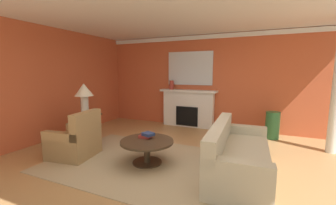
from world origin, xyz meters
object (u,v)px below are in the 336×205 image
vase_mantel_left (172,85)px  sofa (237,157)px  side_table (86,126)px  coffee_table (147,146)px  fireplace (188,109)px  mantel_mirror (190,68)px  table_lamp (84,93)px  armchair_near_window (76,142)px  vase_tall_corner (272,125)px

vase_mantel_left → sofa: bearing=-48.6°
side_table → vase_mantel_left: vase_mantel_left is taller
coffee_table → vase_mantel_left: bearing=104.2°
fireplace → mantel_mirror: (0.00, 0.12, 1.28)m
coffee_table → table_lamp: 2.23m
armchair_near_window → fireplace: bearing=68.2°
coffee_table → table_lamp: (-1.99, 0.49, 0.89)m
coffee_table → table_lamp: table_lamp is taller
sofa → table_lamp: bearing=176.4°
sofa → table_lamp: size_ratio=2.85×
table_lamp → vase_mantel_left: bearing=62.7°
mantel_mirror → vase_mantel_left: (-0.55, -0.17, -0.52)m
vase_mantel_left → fireplace: bearing=5.1°
vase_tall_corner → vase_mantel_left: bearing=175.2°
fireplace → mantel_mirror: 1.28m
table_lamp → mantel_mirror: bearing=55.2°
armchair_near_window → table_lamp: 1.31m
sofa → side_table: sofa is taller
side_table → vase_mantel_left: bearing=62.7°
fireplace → side_table: (-1.80, -2.48, -0.15)m
mantel_mirror → fireplace: bearing=-90.0°
vase_tall_corner → mantel_mirror: bearing=170.1°
sofa → armchair_near_window: 3.15m
mantel_mirror → side_table: (-1.80, -2.60, -1.43)m
mantel_mirror → vase_tall_corner: 2.85m
armchair_near_window → vase_tall_corner: size_ratio=1.35×
sofa → table_lamp: table_lamp is taller
fireplace → armchair_near_window: (-1.31, -3.27, -0.25)m
fireplace → mantel_mirror: bearing=90.0°
mantel_mirror → coffee_table: mantel_mirror is taller
vase_tall_corner → coffee_table: bearing=-129.7°
fireplace → vase_mantel_left: (-0.55, -0.05, 0.75)m
sofa → table_lamp: 3.72m
coffee_table → side_table: bearing=166.2°
armchair_near_window → coffee_table: (1.50, 0.30, 0.03)m
armchair_near_window → sofa: bearing=10.4°
side_table → vase_mantel_left: (1.25, 2.43, 0.91)m
armchair_near_window → side_table: bearing=122.1°
mantel_mirror → vase_tall_corner: mantel_mirror is taller
sofa → vase_tall_corner: 2.48m
fireplace → vase_tall_corner: fireplace is taller
table_lamp → vase_mantel_left: 2.74m
vase_tall_corner → side_table: bearing=-152.6°
side_table → table_lamp: 0.82m
mantel_mirror → side_table: size_ratio=2.05×
vase_tall_corner → sofa: bearing=-104.3°
coffee_table → mantel_mirror: bearing=93.5°
sofa → coffee_table: sofa is taller
coffee_table → sofa: bearing=9.3°
armchair_near_window → mantel_mirror: bearing=68.9°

